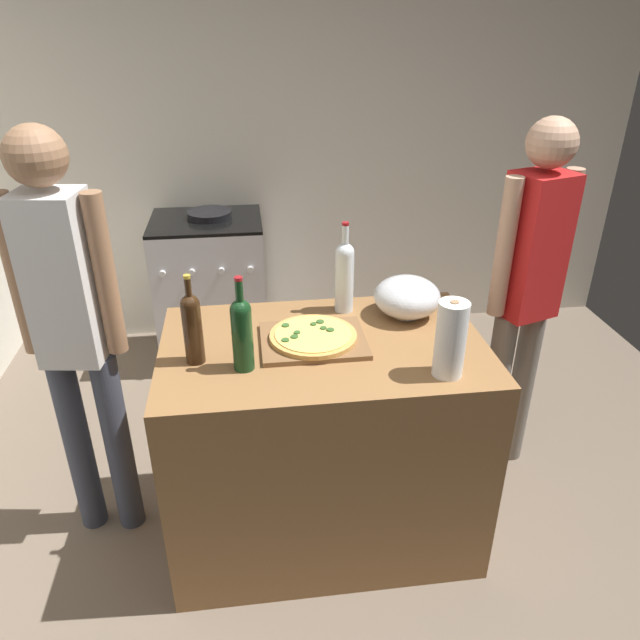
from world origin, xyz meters
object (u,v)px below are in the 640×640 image
(mixing_bowl, at_px, (407,297))
(stove, at_px, (212,289))
(paper_towel_roll, at_px, (451,339))
(pizza, at_px, (313,336))
(person_in_red, at_px, (527,283))
(wine_bottle_dark, at_px, (242,331))
(person_in_stripes, at_px, (72,322))
(wine_bottle_green, at_px, (344,274))
(wine_bottle_amber, at_px, (192,326))

(mixing_bowl, bearing_deg, stove, 122.50)
(paper_towel_roll, xyz_separation_m, stove, (-0.91, 1.85, -0.60))
(pizza, bearing_deg, person_in_red, 16.73)
(pizza, xyz_separation_m, mixing_bowl, (0.41, 0.18, 0.05))
(wine_bottle_dark, height_order, stove, wine_bottle_dark)
(mixing_bowl, height_order, stove, mixing_bowl)
(person_in_red, bearing_deg, wine_bottle_dark, -160.40)
(mixing_bowl, xyz_separation_m, person_in_stripes, (-1.32, -0.06, 0.00))
(pizza, height_order, paper_towel_roll, paper_towel_roll)
(mixing_bowl, xyz_separation_m, wine_bottle_green, (-0.25, 0.08, 0.08))
(wine_bottle_green, xyz_separation_m, stove, (-0.63, 1.30, -0.62))
(wine_bottle_dark, xyz_separation_m, person_in_stripes, (-0.64, 0.27, -0.06))
(paper_towel_roll, distance_m, stove, 2.14)
(pizza, xyz_separation_m, wine_bottle_green, (0.16, 0.26, 0.14))
(wine_bottle_green, distance_m, person_in_stripes, 1.08)
(stove, relative_size, person_in_stripes, 0.56)
(person_in_red, bearing_deg, wine_bottle_green, -177.60)
(mixing_bowl, distance_m, stove, 1.73)
(wine_bottle_green, bearing_deg, person_in_red, 2.40)
(paper_towel_roll, xyz_separation_m, person_in_red, (0.55, 0.58, -0.08))
(stove, bearing_deg, wine_bottle_green, -64.07)
(paper_towel_roll, height_order, wine_bottle_green, wine_bottle_green)
(wine_bottle_amber, bearing_deg, wine_bottle_green, 29.71)
(person_in_red, bearing_deg, mixing_bowl, -168.47)
(wine_bottle_dark, bearing_deg, wine_bottle_green, 43.95)
(mixing_bowl, distance_m, person_in_stripes, 1.32)
(mixing_bowl, distance_m, paper_towel_roll, 0.46)
(wine_bottle_dark, height_order, wine_bottle_green, wine_bottle_green)
(paper_towel_roll, relative_size, wine_bottle_dark, 0.80)
(pizza, bearing_deg, wine_bottle_green, 58.26)
(pizza, distance_m, wine_bottle_dark, 0.33)
(wine_bottle_green, bearing_deg, wine_bottle_dark, -136.05)
(wine_bottle_green, bearing_deg, mixing_bowl, -18.46)
(person_in_stripes, bearing_deg, wine_bottle_dark, -22.60)
(pizza, bearing_deg, wine_bottle_amber, -169.66)
(paper_towel_roll, height_order, person_in_red, person_in_red)
(pizza, height_order, person_in_stripes, person_in_stripes)
(person_in_red, bearing_deg, stove, 139.06)
(stove, relative_size, person_in_red, 0.58)
(person_in_stripes, xyz_separation_m, person_in_red, (1.90, 0.18, -0.03))
(wine_bottle_dark, xyz_separation_m, wine_bottle_amber, (-0.17, 0.07, -0.00))
(pizza, distance_m, wine_bottle_green, 0.34)
(mixing_bowl, distance_m, wine_bottle_green, 0.28)
(pizza, relative_size, stove, 0.34)
(person_in_stripes, relative_size, person_in_red, 1.02)
(wine_bottle_green, xyz_separation_m, person_in_stripes, (-1.07, -0.15, -0.08))
(wine_bottle_amber, bearing_deg, person_in_red, 14.81)
(paper_towel_roll, distance_m, person_in_red, 0.80)
(mixing_bowl, relative_size, paper_towel_roll, 0.97)
(wine_bottle_dark, height_order, wine_bottle_amber, wine_bottle_dark)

